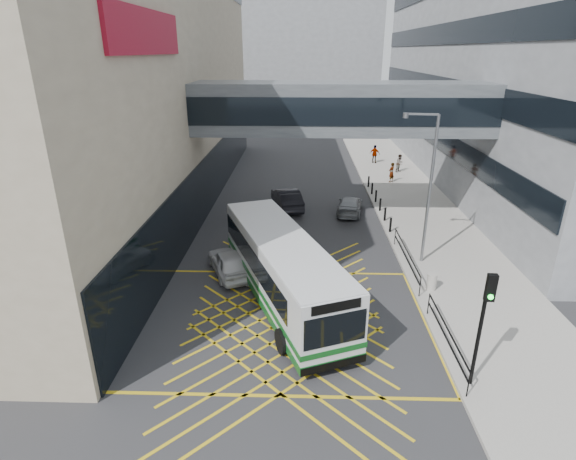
# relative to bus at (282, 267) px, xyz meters

# --- Properties ---
(ground) EXTENTS (120.00, 120.00, 0.00)m
(ground) POSITION_rel_bus_xyz_m (0.22, -1.80, -1.68)
(ground) COLOR #333335
(building_whsmith) EXTENTS (24.17, 42.00, 16.00)m
(building_whsmith) POSITION_rel_bus_xyz_m (-17.76, 14.20, 6.32)
(building_whsmith) COLOR tan
(building_whsmith) RESTS_ON ground
(building_far) EXTENTS (28.00, 16.00, 18.00)m
(building_far) POSITION_rel_bus_xyz_m (-1.78, 58.20, 7.32)
(building_far) COLOR gray
(building_far) RESTS_ON ground
(skybridge) EXTENTS (20.00, 4.10, 3.00)m
(skybridge) POSITION_rel_bus_xyz_m (3.22, 10.20, 5.82)
(skybridge) COLOR #50555A
(skybridge) RESTS_ON ground
(pavement) EXTENTS (6.00, 54.00, 0.16)m
(pavement) POSITION_rel_bus_xyz_m (9.22, 13.20, -1.60)
(pavement) COLOR #A8A39A
(pavement) RESTS_ON ground
(box_junction) EXTENTS (12.00, 9.00, 0.01)m
(box_junction) POSITION_rel_bus_xyz_m (0.22, -1.80, -1.67)
(box_junction) COLOR gold
(box_junction) RESTS_ON ground
(bus) EXTENTS (6.43, 11.31, 3.13)m
(bus) POSITION_rel_bus_xyz_m (0.00, 0.00, 0.00)
(bus) COLOR silver
(bus) RESTS_ON ground
(car_white) EXTENTS (3.30, 4.60, 1.36)m
(car_white) POSITION_rel_bus_xyz_m (-2.83, 2.48, -1.00)
(car_white) COLOR silver
(car_white) RESTS_ON ground
(car_dark) EXTENTS (2.98, 5.11, 1.50)m
(car_dark) POSITION_rel_bus_xyz_m (-0.19, 12.96, -0.93)
(car_dark) COLOR black
(car_dark) RESTS_ON ground
(car_silver) EXTENTS (2.41, 4.29, 1.26)m
(car_silver) POSITION_rel_bus_xyz_m (4.31, 12.06, -1.05)
(car_silver) COLOR gray
(car_silver) RESTS_ON ground
(traffic_light) EXTENTS (0.31, 0.50, 4.30)m
(traffic_light) POSITION_rel_bus_xyz_m (6.71, -5.75, 1.28)
(traffic_light) COLOR black
(traffic_light) RESTS_ON pavement
(street_lamp) EXTENTS (1.78, 0.44, 7.81)m
(street_lamp) POSITION_rel_bus_xyz_m (7.23, 4.04, 2.93)
(street_lamp) COLOR slate
(street_lamp) RESTS_ON pavement
(litter_bin) EXTENTS (0.47, 0.47, 0.81)m
(litter_bin) POSITION_rel_bus_xyz_m (7.09, 0.89, -1.11)
(litter_bin) COLOR #ADA89E
(litter_bin) RESTS_ON pavement
(kerb_railings) EXTENTS (0.05, 12.54, 1.00)m
(kerb_railings) POSITION_rel_bus_xyz_m (6.37, -0.02, -0.80)
(kerb_railings) COLOR black
(kerb_railings) RESTS_ON pavement
(bollards) EXTENTS (0.14, 10.14, 0.90)m
(bollards) POSITION_rel_bus_xyz_m (6.47, 13.20, -1.07)
(bollards) COLOR black
(bollards) RESTS_ON pavement
(pedestrian_a) EXTENTS (0.81, 0.81, 1.68)m
(pedestrian_a) POSITION_rel_bus_xyz_m (8.61, 19.76, -0.68)
(pedestrian_a) COLOR gray
(pedestrian_a) RESTS_ON pavement
(pedestrian_b) EXTENTS (0.89, 0.89, 1.63)m
(pedestrian_b) POSITION_rel_bus_xyz_m (10.04, 23.32, -0.70)
(pedestrian_b) COLOR gray
(pedestrian_b) RESTS_ON pavement
(pedestrian_c) EXTENTS (1.17, 0.90, 1.79)m
(pedestrian_c) POSITION_rel_bus_xyz_m (8.24, 26.88, -0.62)
(pedestrian_c) COLOR gray
(pedestrian_c) RESTS_ON pavement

